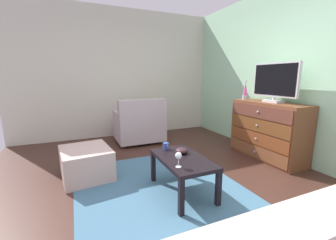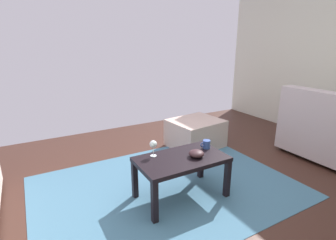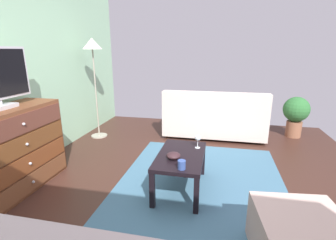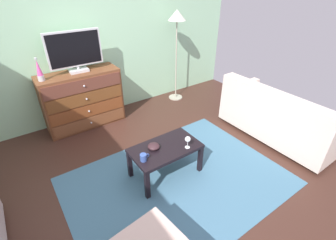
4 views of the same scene
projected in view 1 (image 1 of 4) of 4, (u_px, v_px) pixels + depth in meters
ground_plane at (175, 188)px, 2.67m from camera, size 5.94×4.67×0.05m
wall_accent_rear at (303, 72)px, 3.22m from camera, size 5.94×0.12×2.76m
wall_plain_left at (123, 74)px, 4.85m from camera, size 0.12×4.67×2.76m
area_rug at (167, 197)px, 2.41m from camera, size 2.60×1.90×0.01m
dresser at (267, 131)px, 3.52m from camera, size 1.23×0.49×0.92m
tv at (275, 82)px, 3.35m from camera, size 0.80×0.18×0.61m
lava_lamp at (245, 91)px, 3.84m from camera, size 0.09×0.09×0.33m
coffee_table at (182, 163)px, 2.46m from camera, size 0.85×0.49×0.42m
wine_glass at (179, 156)px, 2.17m from camera, size 0.07×0.07×0.16m
mug at (166, 146)px, 2.72m from camera, size 0.11×0.08×0.09m
bowl_decorative at (182, 151)px, 2.58m from camera, size 0.15×0.15×0.07m
armchair at (140, 125)px, 4.41m from camera, size 0.80×0.92×0.90m
ottoman at (86, 163)px, 2.89m from camera, size 0.76×0.68×0.39m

